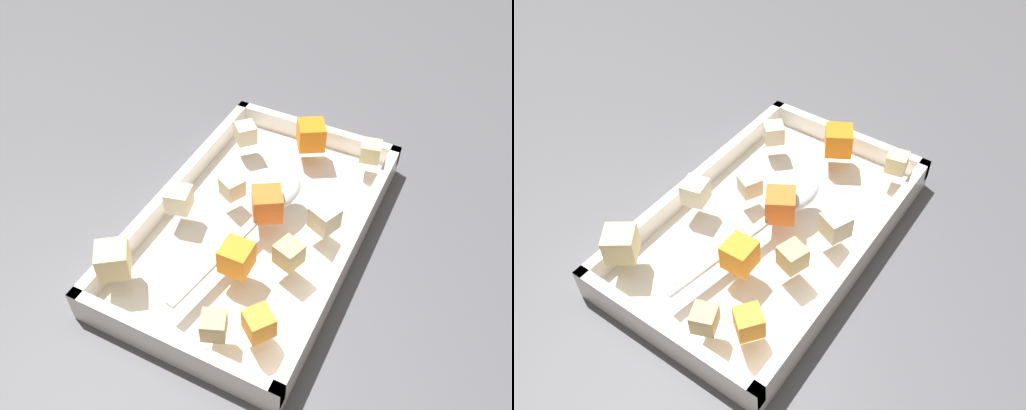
# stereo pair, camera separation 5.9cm
# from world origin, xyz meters

# --- Properties ---
(ground_plane) EXTENTS (4.00, 4.00, 0.00)m
(ground_plane) POSITION_xyz_m (0.00, 0.00, 0.00)
(ground_plane) COLOR #4C4C51
(baking_dish) EXTENTS (0.37, 0.23, 0.04)m
(baking_dish) POSITION_xyz_m (-0.01, -0.02, 0.01)
(baking_dish) COLOR white
(baking_dish) RESTS_ON ground_plane
(carrot_chunk_front_center) EXTENTS (0.03, 0.03, 0.02)m
(carrot_chunk_front_center) POSITION_xyz_m (-0.15, -0.09, 0.05)
(carrot_chunk_front_center) COLOR orange
(carrot_chunk_front_center) RESTS_ON baking_dish
(carrot_chunk_heap_top) EXTENTS (0.03, 0.03, 0.03)m
(carrot_chunk_heap_top) POSITION_xyz_m (-0.09, -0.04, 0.06)
(carrot_chunk_heap_top) COLOR orange
(carrot_chunk_heap_top) RESTS_ON baking_dish
(carrot_chunk_mid_right) EXTENTS (0.04, 0.04, 0.03)m
(carrot_chunk_mid_right) POSITION_xyz_m (0.12, -0.03, 0.06)
(carrot_chunk_mid_right) COLOR orange
(carrot_chunk_mid_right) RESTS_ON baking_dish
(carrot_chunk_far_left) EXTENTS (0.04, 0.04, 0.03)m
(carrot_chunk_far_left) POSITION_xyz_m (-0.01, -0.03, 0.06)
(carrot_chunk_far_left) COLOR orange
(carrot_chunk_far_left) RESTS_ON baking_dish
(potato_chunk_near_right) EXTENTS (0.03, 0.03, 0.02)m
(potato_chunk_near_right) POSITION_xyz_m (-0.00, 0.02, 0.05)
(potato_chunk_near_right) COLOR beige
(potato_chunk_near_right) RESTS_ON baking_dish
(potato_chunk_mid_left) EXTENTS (0.03, 0.03, 0.02)m
(potato_chunk_mid_left) POSITION_xyz_m (0.13, -0.10, 0.05)
(potato_chunk_mid_left) COLOR #E0CC89
(potato_chunk_mid_left) RESTS_ON baking_dish
(potato_chunk_far_right) EXTENTS (0.03, 0.03, 0.02)m
(potato_chunk_far_right) POSITION_xyz_m (-0.17, -0.05, 0.05)
(potato_chunk_far_right) COLOR tan
(potato_chunk_far_right) RESTS_ON baking_dish
(potato_chunk_corner_ne) EXTENTS (0.03, 0.03, 0.03)m
(potato_chunk_corner_ne) POSITION_xyz_m (0.00, -0.09, 0.05)
(potato_chunk_corner_ne) COLOR beige
(potato_chunk_corner_ne) RESTS_ON baking_dish
(potato_chunk_back_center) EXTENTS (0.04, 0.04, 0.03)m
(potato_chunk_back_center) POSITION_xyz_m (-0.15, 0.07, 0.06)
(potato_chunk_back_center) COLOR #E0CC89
(potato_chunk_back_center) RESTS_ON baking_dish
(potato_chunk_under_handle) EXTENTS (0.03, 0.03, 0.02)m
(potato_chunk_under_handle) POSITION_xyz_m (0.09, 0.05, 0.05)
(potato_chunk_under_handle) COLOR beige
(potato_chunk_under_handle) RESTS_ON baking_dish
(potato_chunk_corner_sw) EXTENTS (0.03, 0.03, 0.02)m
(potato_chunk_corner_sw) POSITION_xyz_m (-0.06, -0.08, 0.05)
(potato_chunk_corner_sw) COLOR tan
(potato_chunk_corner_sw) RESTS_ON baking_dish
(potato_chunk_center) EXTENTS (0.03, 0.03, 0.03)m
(potato_chunk_center) POSITION_xyz_m (-0.05, 0.06, 0.05)
(potato_chunk_center) COLOR beige
(potato_chunk_center) RESTS_ON baking_dish
(serving_spoon) EXTENTS (0.22, 0.06, 0.02)m
(serving_spoon) POSITION_xyz_m (0.00, -0.03, 0.05)
(serving_spoon) COLOR silver
(serving_spoon) RESTS_ON baking_dish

